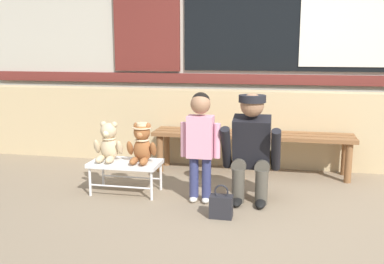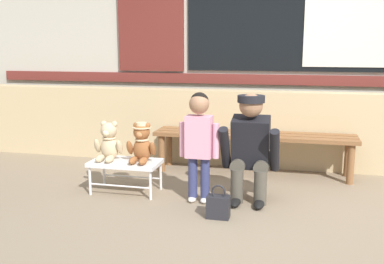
% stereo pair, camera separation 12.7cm
% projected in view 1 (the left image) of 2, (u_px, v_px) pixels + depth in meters
% --- Properties ---
extents(ground_plane, '(60.00, 60.00, 0.00)m').
position_uv_depth(ground_plane, '(277.00, 210.00, 3.68)').
color(ground_plane, '#84725B').
extents(brick_low_wall, '(8.04, 0.25, 0.85)m').
position_uv_depth(brick_low_wall, '(281.00, 129.00, 4.97)').
color(brick_low_wall, tan).
rests_on(brick_low_wall, ground).
extents(shop_facade, '(8.20, 0.26, 3.37)m').
position_uv_depth(shop_facade, '(286.00, 16.00, 5.23)').
color(shop_facade, '#B7B2A3').
rests_on(shop_facade, ground).
extents(wooden_bench_long, '(2.10, 0.40, 0.44)m').
position_uv_depth(wooden_bench_long, '(252.00, 139.00, 4.69)').
color(wooden_bench_long, brown).
rests_on(wooden_bench_long, ground).
extents(small_display_bench, '(0.64, 0.36, 0.30)m').
position_uv_depth(small_display_bench, '(126.00, 165.00, 4.07)').
color(small_display_bench, silver).
rests_on(small_display_bench, ground).
extents(teddy_bear_plain, '(0.28, 0.26, 0.36)m').
position_uv_depth(teddy_bear_plain, '(109.00, 143.00, 4.07)').
color(teddy_bear_plain, '#CCB289').
rests_on(teddy_bear_plain, small_display_bench).
extents(teddy_bear_with_hat, '(0.28, 0.27, 0.36)m').
position_uv_depth(teddy_bear_with_hat, '(142.00, 144.00, 4.00)').
color(teddy_bear_with_hat, '#93562D').
rests_on(teddy_bear_with_hat, small_display_bench).
extents(child_standing, '(0.35, 0.18, 0.96)m').
position_uv_depth(child_standing, '(200.00, 135.00, 3.78)').
color(child_standing, navy).
rests_on(child_standing, ground).
extents(adult_crouching, '(0.50, 0.49, 0.95)m').
position_uv_depth(adult_crouching, '(253.00, 147.00, 3.84)').
color(adult_crouching, '#4C473D').
rests_on(adult_crouching, ground).
extents(handbag_on_ground, '(0.18, 0.11, 0.27)m').
position_uv_depth(handbag_on_ground, '(221.00, 206.00, 3.51)').
color(handbag_on_ground, '#232328').
rests_on(handbag_on_ground, ground).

